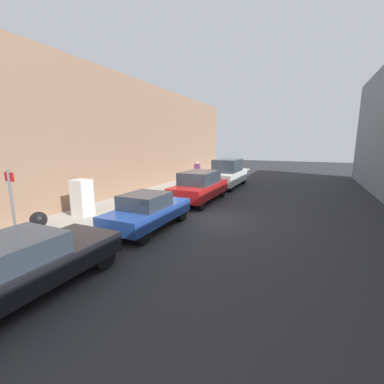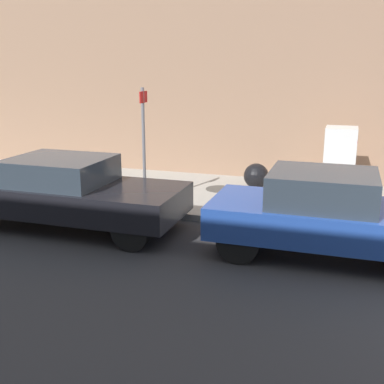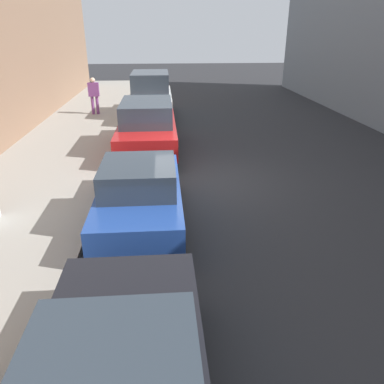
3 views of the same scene
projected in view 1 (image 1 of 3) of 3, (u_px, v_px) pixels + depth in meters
The scene contains 12 objects.
ground_plane at pixel (206, 217), 11.74m from camera, with size 80.00×80.00×0.00m, color #28282B.
sidewalk_slab at pixel (127, 206), 13.55m from camera, with size 3.77×44.00×0.13m, color #9E998E.
building_facade_near at pixel (81, 136), 14.04m from camera, with size 2.05×39.60×7.41m, color #937056.
discarded_refrigerator at pixel (82, 198), 11.46m from camera, with size 0.74×0.71×1.63m.
manhole_cover at pixel (25, 236), 9.03m from camera, with size 0.70×0.70×0.02m, color #47443F.
street_sign_post at pixel (13, 211), 6.94m from camera, with size 0.36×0.07×2.54m.
trash_bag at pixel (39, 220), 9.88m from camera, with size 0.62×0.62×0.62m, color black.
pedestrian_walking_far at pixel (197, 170), 21.17m from camera, with size 0.50×0.23×1.72m.
parked_sedan_dark at pixel (20, 265), 5.62m from camera, with size 1.82×4.45×1.39m.
parked_hatchback_blue at pixel (148, 211), 10.05m from camera, with size 1.71×4.07×1.45m.
parked_suv_red at pixel (200, 186), 14.74m from camera, with size 1.90×4.73×1.76m.
parked_van_white at pixel (228, 173), 19.71m from camera, with size 1.92×5.08×2.13m.
Camera 1 is at (4.07, -10.57, 3.37)m, focal length 24.00 mm.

